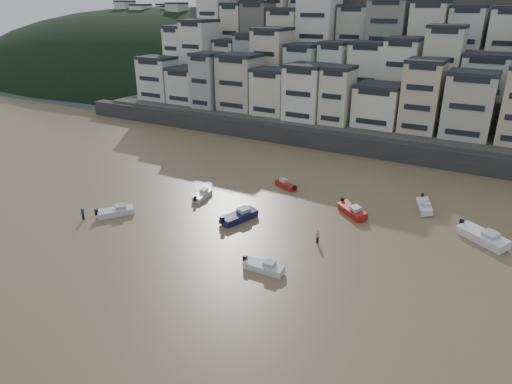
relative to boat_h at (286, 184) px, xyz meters
The scene contains 15 objects.
ground 42.77m from the boat_h, 98.12° to the right, with size 400.00×400.00×0.00m, color #8D704C.
sea_strip 154.94m from the boat_h, 138.50° to the left, with size 340.00×340.00×0.00m, color #4B626C.
harbor_wall 23.03m from the boat_h, 80.09° to the left, with size 140.00×3.00×3.50m, color #38383A.
hillside 64.31m from the boat_h, 82.08° to the left, with size 141.04×66.00×50.00m.
headland 137.09m from the boat_h, 137.48° to the left, with size 216.00×135.00×53.33m.
boat_h is the anchor object (origin of this frame).
boat_i 21.02m from the boat_h, ahead, with size 5.51×1.80×1.50m, color white, non-canonical shape.
boat_e 13.30m from the boat_h, 20.11° to the right, with size 5.70×1.87×1.56m, color #B31716, non-canonical shape.
boat_g 29.29m from the boat_h, ahead, with size 6.92×2.27×1.89m, color white, non-canonical shape.
boat_f 13.62m from the boat_h, 131.84° to the right, with size 4.57×1.50×1.25m, color silver, non-canonical shape.
boat_j 26.39m from the boat_h, 127.30° to the right, with size 5.30×1.73×1.45m, color white, non-canonical shape.
boat_a 24.85m from the boat_h, 69.47° to the right, with size 5.00×1.64×1.36m, color silver, non-canonical shape.
boat_c 13.91m from the boat_h, 91.04° to the right, with size 6.08×1.99×1.66m, color #151942, non-canonical shape.
person_blue 30.64m from the boat_h, 128.25° to the right, with size 0.44×0.44×1.74m, color #1F18B4, non-canonical shape.
person_pink 18.32m from the boat_h, 51.65° to the right, with size 0.44×0.44×1.74m, color #BC8594, non-canonical shape.
Camera 1 is at (35.26, -18.78, 27.45)m, focal length 32.00 mm.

